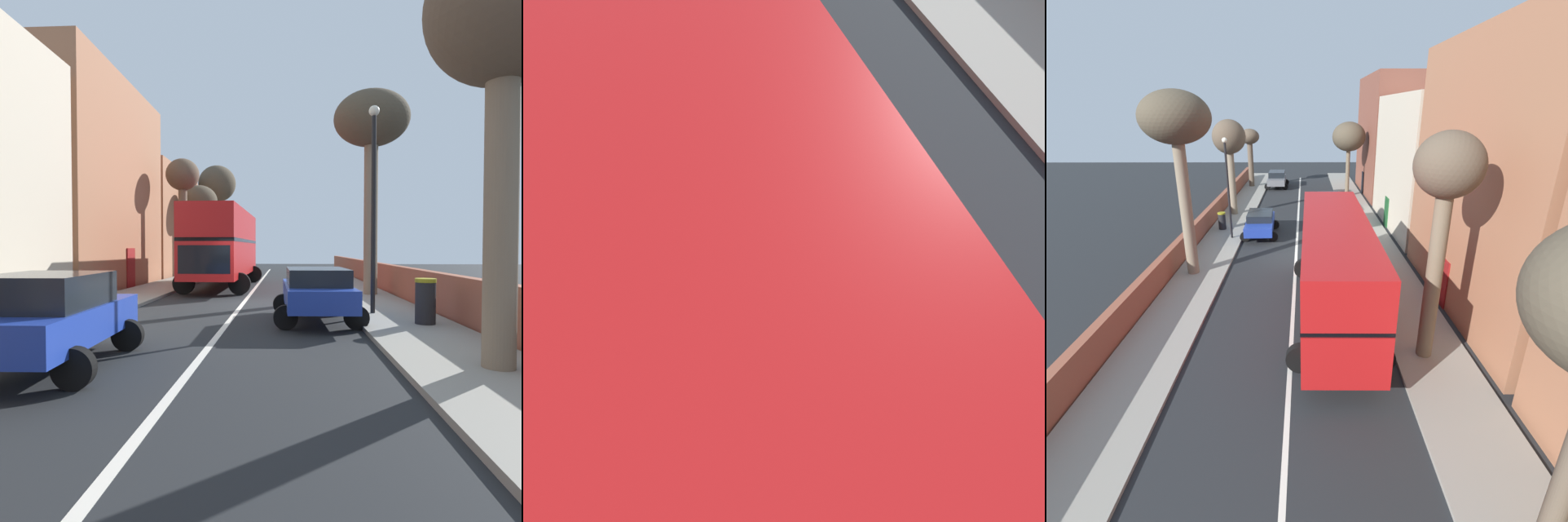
{
  "view_description": "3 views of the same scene",
  "coord_description": "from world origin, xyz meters",
  "views": [
    {
      "loc": [
        1.66,
        -16.76,
        2.12
      ],
      "look_at": [
        0.38,
        5.09,
        1.47
      ],
      "focal_mm": 30.69,
      "sensor_mm": 36.0,
      "label": 1
    },
    {
      "loc": [
        -1.32,
        7.79,
        5.4
      ],
      "look_at": [
        -0.43,
        10.05,
        1.57
      ],
      "focal_mm": 38.65,
      "sensor_mm": 36.0,
      "label": 2
    },
    {
      "loc": [
        -0.5,
        20.75,
        8.0
      ],
      "look_at": [
        -0.61,
        6.05,
        2.06
      ],
      "focal_mm": 25.94,
      "sensor_mm": 36.0,
      "label": 3
    }
  ],
  "objects": [
    {
      "name": "double_decker_bus",
      "position": [
        -1.7,
        6.9,
        2.35
      ],
      "size": [
        3.65,
        10.93,
        4.06
      ],
      "color": "#B31516",
      "rests_on": "ground"
    },
    {
      "name": "road_centre_line",
      "position": [
        0.0,
        0.0,
        0.0
      ],
      "size": [
        0.16,
        54.0,
        0.01
      ],
      "primitive_type": "cube",
      "color": "silver",
      "rests_on": "ground"
    },
    {
      "name": "street_tree_right_1",
      "position": [
        5.2,
        -9.17,
        5.79
      ],
      "size": [
        2.53,
        2.53,
        7.2
      ],
      "color": "#7A6B56",
      "rests_on": "sidewalk_right"
    },
    {
      "name": "terraced_houses_left",
      "position": [
        -8.5,
        -1.0,
        4.92
      ],
      "size": [
        4.07,
        47.52,
        10.97
      ],
      "color": "brown",
      "rests_on": "ground"
    },
    {
      "name": "street_tree_right_3",
      "position": [
        5.28,
        2.73,
        7.3
      ],
      "size": [
        3.22,
        3.22,
        8.72
      ],
      "color": "#7A6B56",
      "rests_on": "sidewalk_right"
    },
    {
      "name": "litter_bin_right",
      "position": [
        5.3,
        -4.88,
        0.72
      ],
      "size": [
        0.55,
        0.55,
        1.2
      ],
      "color": "black",
      "rests_on": "sidewalk_right"
    },
    {
      "name": "lamppost_right",
      "position": [
        4.3,
        -2.96,
        3.81
      ],
      "size": [
        0.32,
        0.32,
        6.31
      ],
      "color": "black",
      "rests_on": "sidewalk_right"
    },
    {
      "name": "boundary_wall_right",
      "position": [
        6.45,
        0.0,
        0.67
      ],
      "size": [
        0.36,
        54.0,
        1.34
      ],
      "primitive_type": "cube",
      "color": "brown",
      "rests_on": "ground"
    },
    {
      "name": "parked_car_blue_left_1",
      "position": [
        -2.5,
        -9.19,
        0.95
      ],
      "size": [
        2.63,
        4.14,
        1.67
      ],
      "color": "#1E389E",
      "rests_on": "ground"
    },
    {
      "name": "street_tree_left_4",
      "position": [
        -4.65,
        -15.86,
        5.55
      ],
      "size": [
        3.09,
        3.09,
        6.84
      ],
      "color": "brown",
      "rests_on": "sidewalk_left"
    },
    {
      "name": "parked_car_grey_right_0",
      "position": [
        2.5,
        -20.9,
        0.96
      ],
      "size": [
        2.55,
        4.38,
        1.71
      ],
      "color": "slate",
      "rests_on": "ground"
    },
    {
      "name": "ground_plane",
      "position": [
        0.0,
        0.0,
        0.0
      ],
      "size": [
        84.0,
        84.0,
        0.0
      ],
      "primitive_type": "plane",
      "color": "black"
    },
    {
      "name": "street_tree_right_5",
      "position": [
        5.3,
        -21.06,
        4.79
      ],
      "size": [
        2.08,
        2.08,
        5.99
      ],
      "color": "brown",
      "rests_on": "sidewalk_right"
    },
    {
      "name": "parked_car_blue_right_2",
      "position": [
        2.5,
        -3.95,
        0.9
      ],
      "size": [
        2.56,
        4.46,
        1.54
      ],
      "color": "#1E389E",
      "rests_on": "ground"
    },
    {
      "name": "street_tree_left_0",
      "position": [
        -4.62,
        9.85,
        5.93
      ],
      "size": [
        2.02,
        2.02,
        7.36
      ],
      "color": "brown",
      "rests_on": "sidewalk_left"
    },
    {
      "name": "sidewalk_left",
      "position": [
        -4.9,
        0.0,
        0.06
      ],
      "size": [
        2.6,
        60.0,
        0.12
      ],
      "primitive_type": "cube",
      "color": "gray",
      "rests_on": "ground"
    },
    {
      "name": "sidewalk_right",
      "position": [
        4.9,
        0.0,
        0.06
      ],
      "size": [
        2.6,
        60.0,
        0.12
      ],
      "primitive_type": "cube",
      "color": "gray",
      "rests_on": "ground"
    }
  ]
}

